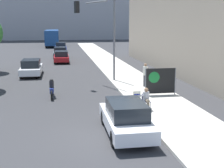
{
  "coord_description": "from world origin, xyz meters",
  "views": [
    {
      "loc": [
        -2.17,
        -12.11,
        4.67
      ],
      "look_at": [
        0.6,
        4.64,
        1.34
      ],
      "focal_mm": 50.0,
      "sensor_mm": 36.0,
      "label": 1
    }
  ],
  "objects_px": {
    "pedestrian_behind": "(145,75)",
    "car_on_road_nearest": "(31,68)",
    "traffic_light_pole": "(102,26)",
    "car_on_road_midblock": "(61,57)",
    "car_on_road_distant": "(60,52)",
    "motorcycle_on_road": "(52,89)",
    "parked_car_curbside": "(126,118)",
    "protest_banner": "(160,81)",
    "city_bus_on_road": "(52,37)",
    "seated_protester": "(146,98)",
    "car_on_road_far_lane": "(61,47)"
  },
  "relations": [
    {
      "from": "pedestrian_behind",
      "to": "car_on_road_nearest",
      "type": "bearing_deg",
      "value": -130.69
    },
    {
      "from": "traffic_light_pole",
      "to": "car_on_road_midblock",
      "type": "xyz_separation_m",
      "value": [
        -3.11,
        13.75,
        -3.74
      ]
    },
    {
      "from": "car_on_road_distant",
      "to": "motorcycle_on_road",
      "type": "relative_size",
      "value": 2.04
    },
    {
      "from": "traffic_light_pole",
      "to": "parked_car_curbside",
      "type": "bearing_deg",
      "value": -92.59
    },
    {
      "from": "protest_banner",
      "to": "car_on_road_midblock",
      "type": "distance_m",
      "value": 20.09
    },
    {
      "from": "car_on_road_nearest",
      "to": "city_bus_on_road",
      "type": "height_order",
      "value": "city_bus_on_road"
    },
    {
      "from": "seated_protester",
      "to": "protest_banner",
      "type": "xyz_separation_m",
      "value": [
        1.83,
        3.26,
        0.29
      ]
    },
    {
      "from": "parked_car_curbside",
      "to": "motorcycle_on_road",
      "type": "relative_size",
      "value": 2.01
    },
    {
      "from": "city_bus_on_road",
      "to": "car_on_road_midblock",
      "type": "bearing_deg",
      "value": -86.57
    },
    {
      "from": "pedestrian_behind",
      "to": "car_on_road_distant",
      "type": "distance_m",
      "value": 22.38
    },
    {
      "from": "protest_banner",
      "to": "traffic_light_pole",
      "type": "distance_m",
      "value": 7.05
    },
    {
      "from": "protest_banner",
      "to": "car_on_road_nearest",
      "type": "distance_m",
      "value": 13.25
    },
    {
      "from": "protest_banner",
      "to": "motorcycle_on_road",
      "type": "xyz_separation_m",
      "value": [
        -6.86,
        1.01,
        -0.52
      ]
    },
    {
      "from": "parked_car_curbside",
      "to": "car_on_road_far_lane",
      "type": "distance_m",
      "value": 41.1
    },
    {
      "from": "traffic_light_pole",
      "to": "car_on_road_nearest",
      "type": "height_order",
      "value": "traffic_light_pole"
    },
    {
      "from": "pedestrian_behind",
      "to": "city_bus_on_road",
      "type": "bearing_deg",
      "value": -171.85
    },
    {
      "from": "pedestrian_behind",
      "to": "parked_car_curbside",
      "type": "xyz_separation_m",
      "value": [
        -3.37,
        -9.17,
        -0.27
      ]
    },
    {
      "from": "traffic_light_pole",
      "to": "car_on_road_nearest",
      "type": "distance_m",
      "value": 8.22
    },
    {
      "from": "seated_protester",
      "to": "car_on_road_nearest",
      "type": "height_order",
      "value": "car_on_road_nearest"
    },
    {
      "from": "traffic_light_pole",
      "to": "car_on_road_far_lane",
      "type": "height_order",
      "value": "traffic_light_pole"
    },
    {
      "from": "car_on_road_midblock",
      "to": "car_on_road_distant",
      "type": "distance_m",
      "value": 5.23
    },
    {
      "from": "car_on_road_nearest",
      "to": "traffic_light_pole",
      "type": "bearing_deg",
      "value": -37.44
    },
    {
      "from": "seated_protester",
      "to": "traffic_light_pole",
      "type": "xyz_separation_m",
      "value": [
        -1.21,
        8.64,
        3.68
      ]
    },
    {
      "from": "seated_protester",
      "to": "protest_banner",
      "type": "bearing_deg",
      "value": 65.21
    },
    {
      "from": "car_on_road_distant",
      "to": "protest_banner",
      "type": "bearing_deg",
      "value": -75.5
    },
    {
      "from": "pedestrian_behind",
      "to": "protest_banner",
      "type": "distance_m",
      "value": 2.82
    },
    {
      "from": "pedestrian_behind",
      "to": "protest_banner",
      "type": "xyz_separation_m",
      "value": [
        0.21,
        -2.81,
        0.05
      ]
    },
    {
      "from": "protest_banner",
      "to": "city_bus_on_road",
      "type": "bearing_deg",
      "value": 99.47
    },
    {
      "from": "motorcycle_on_road",
      "to": "car_on_road_distant",
      "type": "bearing_deg",
      "value": 88.62
    },
    {
      "from": "city_bus_on_road",
      "to": "traffic_light_pole",
      "type": "bearing_deg",
      "value": -83.44
    },
    {
      "from": "seated_protester",
      "to": "car_on_road_nearest",
      "type": "xyz_separation_m",
      "value": [
        -7.04,
        13.1,
        -0.02
      ]
    },
    {
      "from": "motorcycle_on_road",
      "to": "pedestrian_behind",
      "type": "bearing_deg",
      "value": 15.19
    },
    {
      "from": "car_on_road_midblock",
      "to": "protest_banner",
      "type": "bearing_deg",
      "value": -72.16
    },
    {
      "from": "car_on_road_distant",
      "to": "car_on_road_nearest",
      "type": "bearing_deg",
      "value": -100.07
    },
    {
      "from": "car_on_road_distant",
      "to": "car_on_road_far_lane",
      "type": "xyz_separation_m",
      "value": [
        0.13,
        10.31,
        0.01
      ]
    },
    {
      "from": "car_on_road_distant",
      "to": "city_bus_on_road",
      "type": "bearing_deg",
      "value": 93.87
    },
    {
      "from": "car_on_road_distant",
      "to": "car_on_road_far_lane",
      "type": "height_order",
      "value": "car_on_road_far_lane"
    },
    {
      "from": "pedestrian_behind",
      "to": "car_on_road_distant",
      "type": "relative_size",
      "value": 0.38
    },
    {
      "from": "seated_protester",
      "to": "traffic_light_pole",
      "type": "bearing_deg",
      "value": 102.55
    },
    {
      "from": "car_on_road_midblock",
      "to": "city_bus_on_road",
      "type": "xyz_separation_m",
      "value": [
        -1.66,
        27.72,
        1.18
      ]
    },
    {
      "from": "pedestrian_behind",
      "to": "parked_car_curbside",
      "type": "distance_m",
      "value": 9.77
    },
    {
      "from": "protest_banner",
      "to": "car_on_road_distant",
      "type": "distance_m",
      "value": 25.15
    },
    {
      "from": "pedestrian_behind",
      "to": "traffic_light_pole",
      "type": "bearing_deg",
      "value": -133.75
    },
    {
      "from": "seated_protester",
      "to": "parked_car_curbside",
      "type": "xyz_separation_m",
      "value": [
        -1.74,
        -3.09,
        -0.03
      ]
    },
    {
      "from": "traffic_light_pole",
      "to": "car_on_road_midblock",
      "type": "height_order",
      "value": "traffic_light_pole"
    },
    {
      "from": "parked_car_curbside",
      "to": "seated_protester",
      "type": "bearing_deg",
      "value": 60.59
    },
    {
      "from": "seated_protester",
      "to": "car_on_road_midblock",
      "type": "height_order",
      "value": "car_on_road_midblock"
    },
    {
      "from": "parked_car_curbside",
      "to": "city_bus_on_road",
      "type": "bearing_deg",
      "value": 94.56
    },
    {
      "from": "parked_car_curbside",
      "to": "car_on_road_nearest",
      "type": "xyz_separation_m",
      "value": [
        -5.29,
        16.19,
        0.01
      ]
    },
    {
      "from": "seated_protester",
      "to": "car_on_road_far_lane",
      "type": "xyz_separation_m",
      "value": [
        -4.33,
        37.92,
        -0.01
      ]
    }
  ]
}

